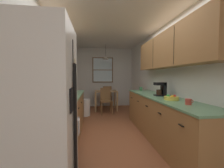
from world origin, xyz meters
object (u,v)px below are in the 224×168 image
coffee_maker (161,89)px  stove_range (53,133)px  dining_chair_far (107,95)px  mug_spare (189,102)px  fruit_bowl (171,98)px  storage_canister (60,94)px  trash_bin (85,107)px  microwave_over_range (43,50)px  refrigerator (38,117)px  mug_by_coffeemaker (141,89)px  dining_chair_near (106,99)px  dining_table (106,94)px

coffee_maker → stove_range: bearing=-160.0°
dining_chair_far → mug_spare: mug_spare is taller
fruit_bowl → storage_canister: bearing=171.4°
trash_bin → coffee_maker: 2.73m
coffee_maker → microwave_over_range: bearing=-161.0°
refrigerator → storage_canister: (-0.05, 1.19, 0.08)m
refrigerator → mug_spare: size_ratio=14.80×
microwave_over_range → storage_canister: (0.11, 0.50, -0.69)m
trash_bin → storage_canister: size_ratio=2.85×
stove_range → mug_by_coffeemaker: bearing=44.0°
dining_chair_near → microwave_over_range: bearing=-111.3°
dining_chair_far → trash_bin: dining_chair_far is taller
dining_chair_far → fruit_bowl: bearing=-78.1°
dining_chair_near → storage_canister: storage_canister is taller
dining_table → fruit_bowl: fruit_bowl is taller
refrigerator → mug_by_coffeemaker: size_ratio=14.83×
dining_table → coffee_maker: bearing=-70.6°
dining_table → mug_by_coffeemaker: bearing=-60.1°
refrigerator → trash_bin: (0.25, 3.39, -0.64)m
refrigerator → mug_by_coffeemaker: (1.93, 2.60, 0.04)m
storage_canister → mug_spare: 2.12m
mug_by_coffeemaker → dining_table: bearing=119.9°
dining_chair_near → dining_chair_far: size_ratio=1.00×
refrigerator → microwave_over_range: microwave_over_range is taller
dining_chair_far → storage_canister: (-1.16, -3.54, 0.50)m
refrigerator → dining_chair_far: 4.88m
microwave_over_range → mug_spare: 2.24m
trash_bin → mug_spare: mug_spare is taller
microwave_over_range → storage_canister: microwave_over_range is taller
coffee_maker → mug_by_coffeemaker: size_ratio=2.34×
stove_range → microwave_over_range: size_ratio=1.87×
microwave_over_range → dining_chair_far: (1.27, 4.04, -1.19)m
dining_chair_far → mug_by_coffeemaker: size_ratio=7.29×
fruit_bowl → trash_bin: bearing=123.8°
stove_range → mug_spare: bearing=-7.0°
mug_by_coffeemaker → storage_canister: bearing=-144.5°
dining_chair_far → fruit_bowl: 3.95m
storage_canister → fruit_bowl: bearing=-8.6°
refrigerator → stove_range: refrigerator is taller
stove_range → mug_by_coffeemaker: size_ratio=8.92×
dining_chair_far → mug_by_coffeemaker: bearing=-69.0°
dining_table → mug_by_coffeemaker: (0.91, -1.57, 0.33)m
dining_table → mug_spare: mug_spare is taller
stove_range → fruit_bowl: 2.03m
microwave_over_range → mug_by_coffeemaker: bearing=42.4°
dining_chair_near → dining_chair_far: (0.13, 1.12, 0.00)m
dining_chair_near → mug_spare: (0.96, -3.16, 0.44)m
dining_chair_near → dining_chair_far: bearing=83.4°
trash_bin → mug_by_coffeemaker: mug_by_coffeemaker is taller
dining_chair_far → trash_bin: 1.61m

